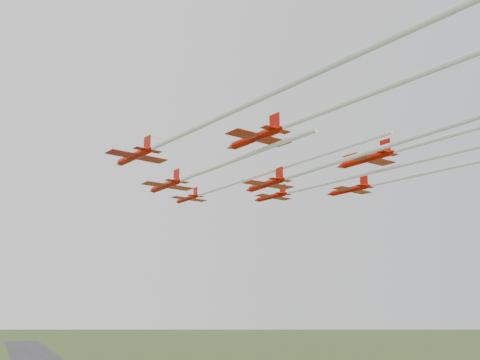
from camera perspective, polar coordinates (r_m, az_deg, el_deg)
name	(u,v)px	position (r m, az deg, el deg)	size (l,w,h in m)	color
jet_lead	(230,185)	(101.60, -1.07, -0.52)	(14.33, 58.98, 2.34)	#B60D00
jet_row2_left	(191,176)	(86.46, -5.27, 0.40)	(12.39, 42.67, 2.70)	#B60D00
jet_row2_right	(336,181)	(94.34, 10.20, -0.13)	(17.42, 60.40, 2.36)	#B60D00
jet_row3_left	(195,128)	(63.28, -4.80, 5.50)	(17.42, 57.87, 2.56)	#B60D00
jet_row3_mid	(313,169)	(81.88, 7.83, 1.13)	(12.14, 52.95, 2.72)	#B60D00
jet_row3_right	(428,172)	(95.87, 19.45, 0.77)	(18.21, 63.93, 2.63)	#B60D00
jet_row4_left	(323,112)	(62.75, 8.88, 7.21)	(16.05, 53.00, 2.79)	#B60D00
jet_row4_right	(421,144)	(82.58, 18.71, 3.69)	(13.76, 48.91, 2.87)	#B60D00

